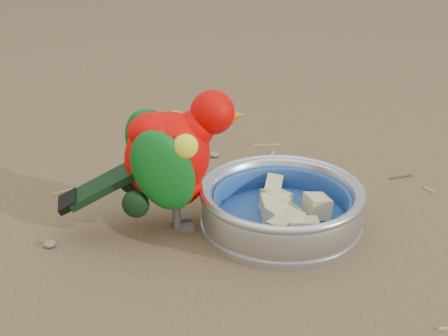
{
  "coord_description": "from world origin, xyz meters",
  "views": [
    {
      "loc": [
        -0.26,
        -0.62,
        0.44
      ],
      "look_at": [
        -0.1,
        0.13,
        0.08
      ],
      "focal_mm": 50.0,
      "sensor_mm": 36.0,
      "label": 1
    }
  ],
  "objects": [
    {
      "name": "food_bowl",
      "position": [
        -0.03,
        0.1,
        0.01
      ],
      "size": [
        0.22,
        0.22,
        0.02
      ],
      "primitive_type": "cylinder",
      "color": "#B2B2BA",
      "rests_on": "ground"
    },
    {
      "name": "ground_debris",
      "position": [
        0.02,
        0.07,
        0.0
      ],
      "size": [
        0.9,
        0.8,
        0.01
      ],
      "primitive_type": null,
      "color": "#A6844F",
      "rests_on": "ground"
    },
    {
      "name": "bowl_wall",
      "position": [
        -0.03,
        0.1,
        0.04
      ],
      "size": [
        0.22,
        0.22,
        0.04
      ],
      "primitive_type": null,
      "color": "#B2B2BA",
      "rests_on": "food_bowl"
    },
    {
      "name": "ground",
      "position": [
        0.0,
        0.0,
        0.0
      ],
      "size": [
        60.0,
        60.0,
        0.0
      ],
      "primitive_type": "plane",
      "color": "brown"
    },
    {
      "name": "lory_parrot",
      "position": [
        -0.18,
        0.13,
        0.09
      ],
      "size": [
        0.23,
        0.11,
        0.18
      ],
      "primitive_type": null,
      "rotation": [
        0.0,
        0.0,
        -1.56
      ],
      "color": "#D50200",
      "rests_on": "ground"
    },
    {
      "name": "fruit_wedges",
      "position": [
        -0.03,
        0.1,
        0.03
      ],
      "size": [
        0.13,
        0.13,
        0.03
      ],
      "primitive_type": null,
      "color": "#C7B681",
      "rests_on": "food_bowl"
    }
  ]
}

